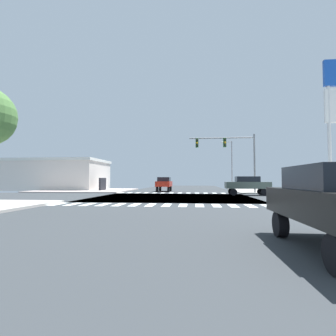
{
  "coord_description": "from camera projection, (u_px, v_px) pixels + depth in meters",
  "views": [
    {
      "loc": [
        1.93,
        -23.3,
        1.56
      ],
      "look_at": [
        -1.25,
        8.37,
        2.98
      ],
      "focal_mm": 27.92,
      "sensor_mm": 36.0,
      "label": 1
    }
  ],
  "objects": [
    {
      "name": "sidewalk_corner_nw",
      "position": [
        87.0,
        190.0,
        36.51
      ],
      "size": [
        12.0,
        12.0,
        0.14
      ],
      "color": "#B6A6A1",
      "rests_on": "ground"
    },
    {
      "name": "bank_building",
      "position": [
        53.0,
        175.0,
        39.86
      ],
      "size": [
        16.99,
        9.07,
        4.58
      ],
      "color": "beige",
      "rests_on": "ground"
    },
    {
      "name": "traffic_signal_mast",
      "position": [
        229.0,
        149.0,
        29.71
      ],
      "size": [
        7.41,
        0.55,
        6.74
      ],
      "color": "gray",
      "rests_on": "ground"
    },
    {
      "name": "street_lamp",
      "position": [
        230.0,
        160.0,
        40.41
      ],
      "size": [
        1.78,
        0.32,
        7.54
      ],
      "color": "gray",
      "rests_on": "ground"
    },
    {
      "name": "ground",
      "position": [
        173.0,
        197.0,
        23.28
      ],
      "size": [
        90.0,
        90.0,
        0.05
      ],
      "color": "#313538"
    },
    {
      "name": "sedan_trailing_3",
      "position": [
        247.0,
        184.0,
        26.09
      ],
      "size": [
        4.3,
        1.8,
        1.88
      ],
      "rotation": [
        0.0,
        0.0,
        4.71
      ],
      "color": "black",
      "rests_on": "ground"
    },
    {
      "name": "sedan_nearside_1",
      "position": [
        336.0,
        200.0,
        5.66
      ],
      "size": [
        1.8,
        4.3,
        1.88
      ],
      "color": "black",
      "rests_on": "ground"
    },
    {
      "name": "sidewalk_corner_ne",
      "position": [
        280.0,
        191.0,
        33.91
      ],
      "size": [
        12.0,
        12.0,
        0.14
      ],
      "color": "#B2ADA3",
      "rests_on": "ground"
    },
    {
      "name": "crosswalk_near",
      "position": [
        159.0,
        205.0,
        16.05
      ],
      "size": [
        13.5,
        2.0,
        0.01
      ],
      "color": "white",
      "rests_on": "ground"
    },
    {
      "name": "sedan_queued_2",
      "position": [
        164.0,
        183.0,
        34.25
      ],
      "size": [
        1.8,
        4.3,
        1.88
      ],
      "rotation": [
        0.0,
        0.0,
        3.14
      ],
      "color": "black",
      "rests_on": "ground"
    },
    {
      "name": "crosswalk_far",
      "position": [
        176.0,
        193.0,
        30.56
      ],
      "size": [
        13.5,
        2.0,
        0.01
      ],
      "color": "white",
      "rests_on": "ground"
    }
  ]
}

